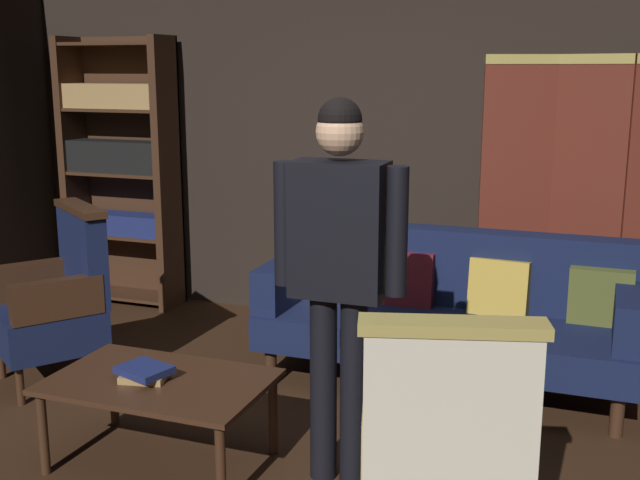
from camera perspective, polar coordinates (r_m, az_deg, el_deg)
The scene contains 10 objects.
back_wall at distance 5.52m, azimuth 6.02°, elevation 8.04°, with size 7.20×0.10×2.80m, color black.
folding_screen at distance 5.18m, azimuth 18.83°, elevation 2.53°, with size 1.32×0.19×1.90m.
bookshelf at distance 6.22m, azimuth -14.31°, elevation 5.23°, with size 0.90×0.32×2.05m.
velvet_couch at distance 4.62m, azimuth 9.29°, elevation -4.85°, with size 2.12×0.78×0.88m.
coffee_table at distance 3.74m, azimuth -11.62°, elevation -10.55°, with size 1.00×0.64×0.42m.
armchair_gilt_accent at distance 2.87m, azimuth 9.00°, elevation -15.26°, with size 0.71×0.71×1.04m.
armchair_wing_left at distance 4.82m, azimuth -18.56°, elevation -4.20°, with size 0.81×0.81×1.04m.
standing_figure at distance 3.32m, azimuth 1.41°, elevation -1.36°, with size 0.59×0.23×1.70m.
book_tan_leather at distance 3.72m, azimuth -12.66°, elevation -9.68°, with size 0.20×0.15×0.03m, color #9E7A47.
book_navy_cloth at distance 3.71m, azimuth -12.68°, elevation -9.21°, with size 0.23×0.18×0.03m, color navy.
Camera 1 is at (1.37, -2.89, 1.82)m, focal length 43.92 mm.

